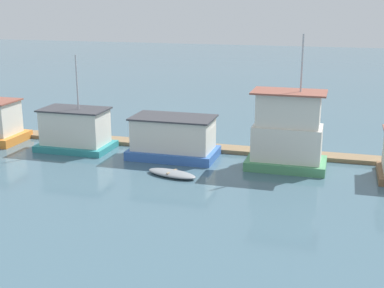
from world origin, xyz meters
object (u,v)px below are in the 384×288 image
houseboat_blue (173,138)px  houseboat_green (287,134)px  houseboat_teal (75,130)px  dinghy_grey (172,173)px

houseboat_blue → houseboat_green: size_ratio=0.69×
houseboat_blue → houseboat_green: houseboat_green is taller
houseboat_teal → dinghy_grey: houseboat_teal is taller
houseboat_teal → houseboat_blue: (8.09, 0.03, -0.07)m
houseboat_blue → houseboat_green: bearing=-1.8°
houseboat_green → dinghy_grey: size_ratio=2.41×
houseboat_teal → houseboat_blue: bearing=0.2°
houseboat_blue → dinghy_grey: 4.64m
houseboat_teal → houseboat_green: houseboat_green is taller
houseboat_teal → dinghy_grey: (9.34, -4.25, -1.37)m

